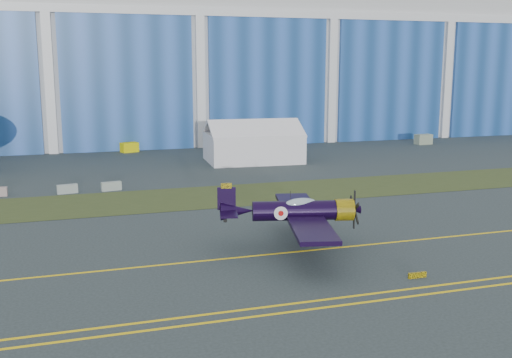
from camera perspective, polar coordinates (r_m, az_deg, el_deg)
name	(u,v)px	position (r m, az deg, el deg)	size (l,w,h in m)	color
ground	(41,253)	(43.95, -19.81, -6.65)	(260.00, 260.00, 0.00)	#303A3C
grass_median	(47,207)	(57.47, -19.30, -2.56)	(260.00, 10.00, 0.02)	#475128
hangar	(51,52)	(113.84, -18.96, 11.37)	(220.00, 45.70, 30.00)	silver
taxiway_centreline	(38,277)	(39.19, -20.08, -8.77)	(200.00, 0.20, 0.02)	yellow
edge_line_near	(29,346)	(30.38, -20.84, -14.63)	(80.00, 0.20, 0.02)	yellow
edge_line_far	(30,337)	(31.29, -20.74, -13.86)	(80.00, 0.20, 0.02)	yellow
guard_board_right	(417,275)	(37.99, 15.11, -8.83)	(1.20, 0.15, 0.35)	yellow
warbird	(295,211)	(41.63, 3.71, -3.03)	(13.89, 15.62, 3.99)	black
tent	(253,140)	(79.88, -0.29, 3.73)	(12.80, 9.71, 5.71)	white
tug	(129,147)	(90.72, -11.97, 2.97)	(2.43, 1.52, 1.42)	#E3DB05
gse_box	(423,139)	(101.27, 15.65, 3.66)	(2.72, 1.45, 1.63)	gray
barrier_b	(67,189)	(63.03, -17.53, -0.91)	(2.00, 0.60, 0.90)	#8E9B99
barrier_c	(111,186)	(63.25, -13.61, -0.67)	(2.00, 0.60, 0.90)	#8E9D94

